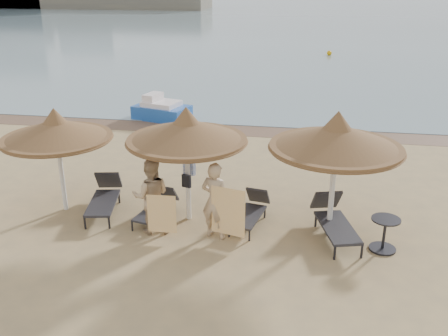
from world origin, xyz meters
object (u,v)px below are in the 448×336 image
Objects in this scene: pedal_boat at (161,110)px; palapa_left at (56,130)px; lounger_near_left at (158,206)px; lounger_near_right at (251,210)px; person_left at (151,191)px; lounger_far_right at (334,219)px; palapa_right at (337,138)px; person_right at (215,195)px; lounger_far_left at (105,196)px; palapa_center at (187,131)px; side_table at (384,235)px.

palapa_left is at bearing -74.47° from pedal_boat.
lounger_near_right is at bearing 15.41° from lounger_near_left.
lounger_far_right is at bearing 173.21° from person_left.
palapa_right is 3.10m from person_right.
palapa_right reaches higher than person_left.
person_left reaches higher than pedal_boat.
lounger_far_right is at bearing -14.74° from lounger_far_left.
palapa_left is 0.94× the size of palapa_center.
palapa_left is 1.09× the size of pedal_boat.
palapa_right is (3.57, -0.20, 0.09)m from palapa_center.
lounger_far_left is 1.16× the size of lounger_near_right.
side_table is at bearing -34.50° from pedal_boat.
person_left is at bearing -16.43° from palapa_left.
person_left is at bearing -70.88° from lounger_near_left.
lounger_near_left is at bearing -1.46° from palapa_left.
side_table is 5.55m from person_left.
lounger_near_right is at bearing 1.57° from palapa_center.
lounger_near_right is 2.25× the size of side_table.
lounger_near_right is (5.03, 0.07, -1.90)m from palapa_left.
lounger_far_left is at bearing 176.95° from palapa_center.
palapa_left is 1.28× the size of person_right.
palapa_center is 1.78× the size of lounger_near_left.
palapa_left is 6.98m from palapa_right.
side_table is at bearing -9.52° from palapa_center.
lounger_near_right is at bearing -173.79° from person_left.
lounger_near_left is 0.65× the size of pedal_boat.
person_right reaches higher than lounger_near_left.
lounger_near_left is at bearing -58.52° from pedal_boat.
pedal_boat is at bearing 129.52° from side_table.
person_right is at bearing -166.70° from palapa_right.
side_table is (1.11, -0.54, -0.04)m from lounger_far_right.
palapa_center is at bearing -27.39° from person_right.
lounger_far_right is 1.23m from side_table.
palapa_left reaches higher than lounger_near_right.
palapa_right is 1.20× the size of pedal_boat.
palapa_left is 2.14m from lounger_far_left.
lounger_far_right reaches higher than lounger_near_left.
palapa_center is 1.74m from person_right.
palapa_left is 1.37× the size of lounger_far_left.
palapa_left reaches higher than lounger_near_left.
palapa_right reaches higher than lounger_far_left.
palapa_left is at bearing 6.39° from person_right.
person_right is (-2.72, -0.64, -1.35)m from palapa_right.
palapa_center reaches higher than person_left.
lounger_near_right is 0.81× the size of person_left.
lounger_near_right is (3.96, -0.08, -0.06)m from lounger_far_left.
palapa_center is (3.41, 0.02, 0.14)m from palapa_left.
person_right is (1.66, -0.75, 0.79)m from lounger_near_left.
palapa_left is 1.29× the size of person_left.
side_table is 0.36× the size of person_right.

